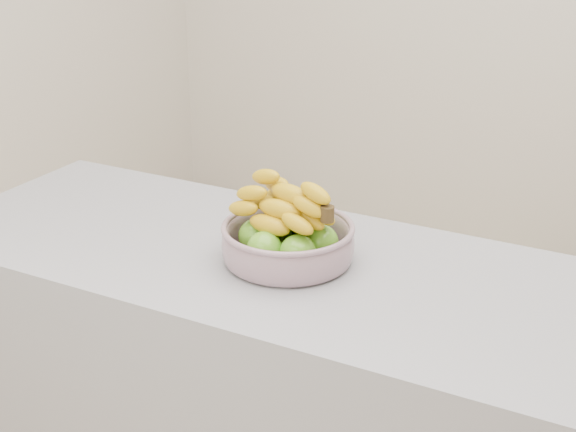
# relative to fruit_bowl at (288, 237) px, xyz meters

# --- Properties ---
(fruit_bowl) EXTENTS (0.28, 0.28, 0.17)m
(fruit_bowl) POSITION_rel_fruit_bowl_xyz_m (0.00, 0.00, 0.00)
(fruit_bowl) COLOR #A7B2C8
(fruit_bowl) RESTS_ON counter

